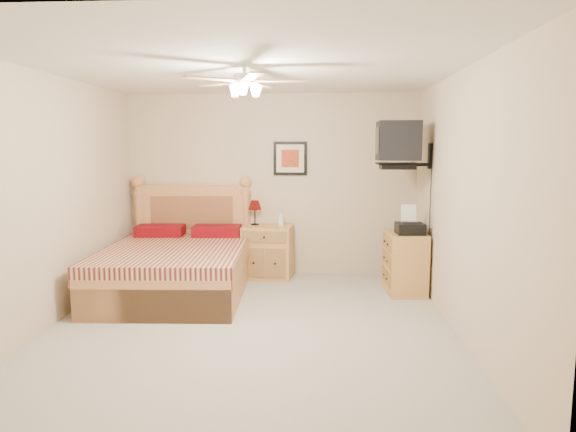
# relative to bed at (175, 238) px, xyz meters

# --- Properties ---
(floor) EXTENTS (4.50, 4.50, 0.00)m
(floor) POSITION_rel_bed_xyz_m (1.06, -1.12, -0.69)
(floor) COLOR #A29E92
(floor) RESTS_ON ground
(ceiling) EXTENTS (4.00, 4.50, 0.04)m
(ceiling) POSITION_rel_bed_xyz_m (1.06, -1.12, 1.81)
(ceiling) COLOR white
(ceiling) RESTS_ON ground
(wall_back) EXTENTS (4.00, 0.04, 2.50)m
(wall_back) POSITION_rel_bed_xyz_m (1.06, 1.13, 0.56)
(wall_back) COLOR #C9B494
(wall_back) RESTS_ON ground
(wall_front) EXTENTS (4.00, 0.04, 2.50)m
(wall_front) POSITION_rel_bed_xyz_m (1.06, -3.37, 0.56)
(wall_front) COLOR #C9B494
(wall_front) RESTS_ON ground
(wall_left) EXTENTS (0.04, 4.50, 2.50)m
(wall_left) POSITION_rel_bed_xyz_m (-0.94, -1.12, 0.56)
(wall_left) COLOR #C9B494
(wall_left) RESTS_ON ground
(wall_right) EXTENTS (0.04, 4.50, 2.50)m
(wall_right) POSITION_rel_bed_xyz_m (3.06, -1.12, 0.56)
(wall_right) COLOR #C9B494
(wall_right) RESTS_ON ground
(bed) EXTENTS (1.72, 2.21, 1.39)m
(bed) POSITION_rel_bed_xyz_m (0.00, 0.00, 0.00)
(bed) COLOR #C67E4A
(bed) RESTS_ON ground
(nightstand) EXTENTS (0.69, 0.54, 0.71)m
(nightstand) POSITION_rel_bed_xyz_m (1.03, 0.88, -0.34)
(nightstand) COLOR #C07E3E
(nightstand) RESTS_ON ground
(table_lamp) EXTENTS (0.19, 0.19, 0.34)m
(table_lamp) POSITION_rel_bed_xyz_m (0.85, 0.98, 0.19)
(table_lamp) COLOR #5C0A08
(table_lamp) RESTS_ON nightstand
(lotion_bottle) EXTENTS (0.09, 0.09, 0.22)m
(lotion_bottle) POSITION_rel_bed_xyz_m (1.21, 0.89, 0.13)
(lotion_bottle) COLOR white
(lotion_bottle) RESTS_ON nightstand
(framed_picture) EXTENTS (0.46, 0.04, 0.46)m
(framed_picture) POSITION_rel_bed_xyz_m (1.33, 1.11, 0.93)
(framed_picture) COLOR black
(framed_picture) RESTS_ON wall_back
(dresser) EXTENTS (0.47, 0.66, 0.75)m
(dresser) POSITION_rel_bed_xyz_m (2.79, 0.25, -0.32)
(dresser) COLOR #AD7C34
(dresser) RESTS_ON ground
(fax_machine) EXTENTS (0.34, 0.35, 0.34)m
(fax_machine) POSITION_rel_bed_xyz_m (2.81, 0.13, 0.23)
(fax_machine) COLOR black
(fax_machine) RESTS_ON dresser
(magazine_lower) EXTENTS (0.22, 0.28, 0.02)m
(magazine_lower) POSITION_rel_bed_xyz_m (2.77, 0.48, 0.07)
(magazine_lower) COLOR #AFA68C
(magazine_lower) RESTS_ON dresser
(magazine_upper) EXTENTS (0.24, 0.30, 0.02)m
(magazine_upper) POSITION_rel_bed_xyz_m (2.81, 0.51, 0.09)
(magazine_upper) COLOR tan
(magazine_upper) RESTS_ON magazine_lower
(wall_tv) EXTENTS (0.56, 0.46, 0.58)m
(wall_tv) POSITION_rel_bed_xyz_m (2.81, 0.22, 1.12)
(wall_tv) COLOR black
(wall_tv) RESTS_ON wall_right
(ceiling_fan) EXTENTS (1.14, 1.14, 0.28)m
(ceiling_fan) POSITION_rel_bed_xyz_m (1.06, -1.32, 1.67)
(ceiling_fan) COLOR white
(ceiling_fan) RESTS_ON ceiling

